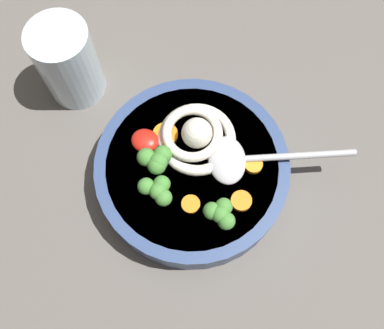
# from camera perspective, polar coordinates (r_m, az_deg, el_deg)

# --- Properties ---
(table_slab) EXTENTS (1.18, 1.18, 0.03)m
(table_slab) POSITION_cam_1_polar(r_m,az_deg,el_deg) (0.59, -1.53, 1.46)
(table_slab) COLOR #5B5651
(table_slab) RESTS_ON ground
(soup_bowl) EXTENTS (0.23, 0.23, 0.05)m
(soup_bowl) POSITION_cam_1_polar(r_m,az_deg,el_deg) (0.54, 0.00, -0.87)
(soup_bowl) COLOR #334775
(soup_bowl) RESTS_ON table_slab
(noodle_pile) EXTENTS (0.10, 0.10, 0.04)m
(noodle_pile) POSITION_cam_1_polar(r_m,az_deg,el_deg) (0.52, 0.40, 3.55)
(noodle_pile) COLOR silver
(noodle_pile) RESTS_ON soup_bowl
(soup_spoon) EXTENTS (0.17, 0.11, 0.02)m
(soup_spoon) POSITION_cam_1_polar(r_m,az_deg,el_deg) (0.51, 6.07, 0.67)
(soup_spoon) COLOR #B7B7BC
(soup_spoon) RESTS_ON soup_bowl
(chili_sauce_dollop) EXTENTS (0.03, 0.03, 0.01)m
(chili_sauce_dollop) POSITION_cam_1_polar(r_m,az_deg,el_deg) (0.52, -6.08, 3.06)
(chili_sauce_dollop) COLOR red
(chili_sauce_dollop) RESTS_ON soup_bowl
(broccoli_floret_rear) EXTENTS (0.04, 0.03, 0.03)m
(broccoli_floret_rear) POSITION_cam_1_polar(r_m,az_deg,el_deg) (0.48, 3.69, -6.30)
(broccoli_floret_rear) COLOR #7A9E60
(broccoli_floret_rear) RESTS_ON soup_bowl
(broccoli_floret_left) EXTENTS (0.04, 0.03, 0.03)m
(broccoli_floret_left) POSITION_cam_1_polar(r_m,az_deg,el_deg) (0.49, -4.38, -3.35)
(broccoli_floret_left) COLOR #7A9E60
(broccoli_floret_left) RESTS_ON soup_bowl
(broccoli_floret_near_spoon) EXTENTS (0.04, 0.04, 0.03)m
(broccoli_floret_near_spoon) POSITION_cam_1_polar(r_m,az_deg,el_deg) (0.50, -4.79, 0.63)
(broccoli_floret_near_spoon) COLOR #7A9E60
(broccoli_floret_near_spoon) RESTS_ON soup_bowl
(carrot_slice_beside_noodles) EXTENTS (0.02, 0.02, 0.01)m
(carrot_slice_beside_noodles) POSITION_cam_1_polar(r_m,az_deg,el_deg) (0.50, 6.36, -4.70)
(carrot_slice_beside_noodles) COLOR orange
(carrot_slice_beside_noodles) RESTS_ON soup_bowl
(carrot_slice_far) EXTENTS (0.03, 0.03, 0.01)m
(carrot_slice_far) POSITION_cam_1_polar(r_m,az_deg,el_deg) (0.53, -3.44, 3.83)
(carrot_slice_far) COLOR orange
(carrot_slice_far) RESTS_ON soup_bowl
(carrot_slice_extra_a) EXTENTS (0.02, 0.02, 0.01)m
(carrot_slice_extra_a) POSITION_cam_1_polar(r_m,az_deg,el_deg) (0.52, 7.99, 0.11)
(carrot_slice_extra_a) COLOR orange
(carrot_slice_extra_a) RESTS_ON soup_bowl
(carrot_slice_front) EXTENTS (0.02, 0.02, 0.01)m
(carrot_slice_front) POSITION_cam_1_polar(r_m,az_deg,el_deg) (0.50, -0.16, -5.15)
(carrot_slice_front) COLOR orange
(carrot_slice_front) RESTS_ON soup_bowl
(drinking_glass) EXTENTS (0.08, 0.08, 0.11)m
(drinking_glass) POSITION_cam_1_polar(r_m,az_deg,el_deg) (0.59, -15.71, 12.55)
(drinking_glass) COLOR silver
(drinking_glass) RESTS_ON table_slab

